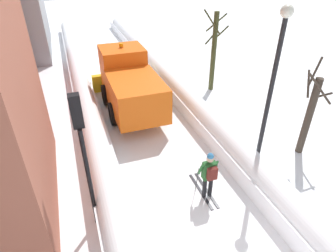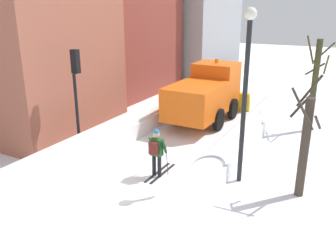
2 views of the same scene
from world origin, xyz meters
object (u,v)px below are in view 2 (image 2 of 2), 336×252
at_px(skier, 156,151).
at_px(bare_tree_mid, 315,84).
at_px(plow_truck, 206,94).
at_px(traffic_light_pole, 76,83).
at_px(street_lamp, 246,79).
at_px(bare_tree_near, 305,144).

distance_m(skier, bare_tree_mid, 8.99).
bearing_deg(plow_truck, traffic_light_pole, -112.32).
relative_size(skier, bare_tree_mid, 0.40).
xyz_separation_m(traffic_light_pole, bare_tree_mid, (7.84, 7.60, -0.68)).
relative_size(traffic_light_pole, street_lamp, 0.74).
xyz_separation_m(plow_truck, skier, (0.95, -6.92, -0.48)).
height_order(plow_truck, traffic_light_pole, traffic_light_pole).
bearing_deg(plow_truck, street_lamp, -57.83).
distance_m(plow_truck, bare_tree_near, 8.22).
bearing_deg(traffic_light_pole, street_lamp, 7.16).
distance_m(street_lamp, bare_tree_near, 2.75).
xyz_separation_m(traffic_light_pole, bare_tree_near, (8.44, 0.74, -1.24)).
height_order(street_lamp, bare_tree_mid, street_lamp).
xyz_separation_m(traffic_light_pole, street_lamp, (6.42, 0.81, 0.62)).
height_order(traffic_light_pole, bare_tree_mid, bare_tree_mid).
relative_size(traffic_light_pole, bare_tree_mid, 0.95).
relative_size(plow_truck, street_lamp, 1.03).
xyz_separation_m(skier, bare_tree_mid, (4.15, 7.86, 1.33)).
bearing_deg(bare_tree_mid, plow_truck, -169.55).
height_order(plow_truck, bare_tree_mid, bare_tree_mid).
relative_size(plow_truck, bare_tree_near, 1.52).
bearing_deg(traffic_light_pole, skier, -4.05).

